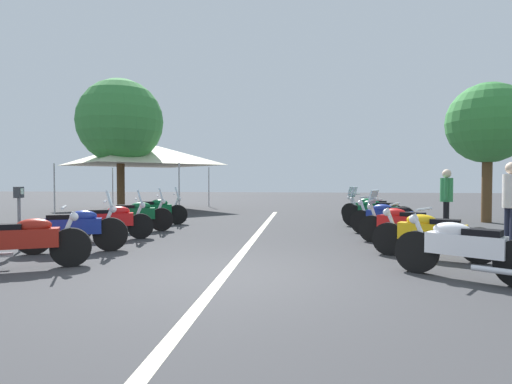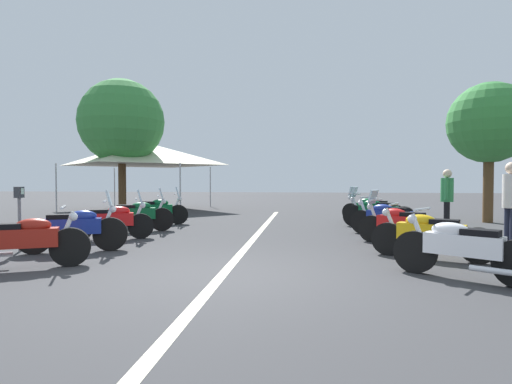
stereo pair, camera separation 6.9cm
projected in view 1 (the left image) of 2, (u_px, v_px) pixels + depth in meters
name	position (u px, v px, depth m)	size (l,w,h in m)	color
ground_plane	(224.00, 276.00, 6.15)	(80.00, 80.00, 0.00)	#38383A
lane_centre_stripe	(255.00, 238.00, 10.16)	(16.05, 0.16, 0.01)	beige
motorcycle_left_row_0	(23.00, 241.00, 6.55)	(1.08, 1.92, 1.00)	black
motorcycle_left_row_1	(75.00, 228.00, 8.09)	(0.99, 1.94, 1.22)	black
motorcycle_left_row_2	(112.00, 221.00, 9.79)	(0.98, 1.87, 1.19)	black
motorcycle_left_row_3	(135.00, 215.00, 11.29)	(0.97, 2.01, 1.21)	black
motorcycle_left_row_4	(155.00, 210.00, 13.04)	(0.84, 2.07, 1.20)	black
motorcycle_right_row_0	(463.00, 248.00, 5.90)	(1.28, 1.72, 1.00)	black
motorcycle_right_row_1	(430.00, 234.00, 7.45)	(1.10, 1.97, 0.99)	black
motorcycle_right_row_2	(401.00, 224.00, 9.06)	(1.21, 1.76, 1.20)	black
motorcycle_right_row_3	(388.00, 218.00, 10.50)	(1.33, 1.83, 0.99)	black
motorcycle_right_row_4	(377.00, 212.00, 12.25)	(1.03, 2.00, 1.22)	black
motorcycle_right_row_5	(371.00, 208.00, 13.87)	(1.15, 1.93, 1.20)	black
parking_meter	(19.00, 207.00, 8.14)	(0.20, 0.15, 1.29)	slate
bystander_0	(511.00, 199.00, 8.07)	(0.53, 0.32, 1.77)	#1E2338
bystander_1	(446.00, 196.00, 10.98)	(0.50, 0.32, 1.70)	black
roadside_tree_0	(120.00, 122.00, 17.25)	(3.53, 3.53, 5.61)	brown
roadside_tree_1	(488.00, 124.00, 13.74)	(2.66, 2.66, 4.64)	brown
event_tent	(141.00, 153.00, 19.33)	(5.88, 5.88, 3.20)	beige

